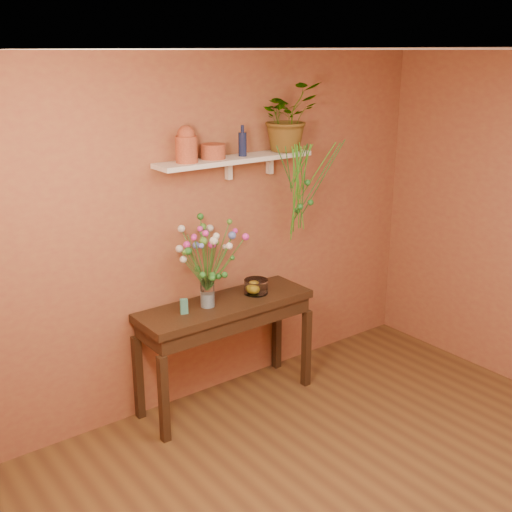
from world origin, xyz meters
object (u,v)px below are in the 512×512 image
object	(u,v)px
blue_bottle	(242,144)
spider_plant	(287,117)
glass_vase	(207,295)
bouquet	(207,247)
sideboard	(226,317)
terracotta_jug	(186,145)
glass_bowl	(256,287)

from	to	relation	value
blue_bottle	spider_plant	xyz separation A→B (m)	(0.44, 0.01, 0.17)
glass_vase	bouquet	bearing A→B (deg)	9.96
spider_plant	sideboard	bearing A→B (deg)	-170.24
blue_bottle	glass_vase	size ratio (longest dim) A/B	1.03
sideboard	glass_vase	distance (m)	0.27
blue_bottle	bouquet	world-z (taller)	blue_bottle
sideboard	bouquet	xyz separation A→B (m)	(-0.15, 0.01, 0.59)
bouquet	glass_vase	bearing A→B (deg)	-170.04
spider_plant	glass_vase	distance (m)	1.52
spider_plant	glass_vase	world-z (taller)	spider_plant
blue_bottle	spider_plant	size ratio (longest dim) A/B	0.43
terracotta_jug	blue_bottle	distance (m)	0.49
glass_bowl	bouquet	bearing A→B (deg)	179.26
glass_bowl	glass_vase	bearing A→B (deg)	179.39
sideboard	glass_vase	bearing A→B (deg)	178.05
sideboard	terracotta_jug	size ratio (longest dim) A/B	5.39
glass_vase	glass_bowl	bearing A→B (deg)	-0.61
glass_vase	bouquet	size ratio (longest dim) A/B	0.39
terracotta_jug	spider_plant	world-z (taller)	spider_plant
terracotta_jug	glass_bowl	xyz separation A→B (m)	(0.53, -0.11, -1.16)
terracotta_jug	glass_vase	bearing A→B (deg)	-55.40
bouquet	glass_bowl	bearing A→B (deg)	-0.74
glass_vase	blue_bottle	bearing A→B (deg)	14.53
spider_plant	blue_bottle	bearing A→B (deg)	-179.10
sideboard	terracotta_jug	distance (m)	1.36
spider_plant	glass_vase	xyz separation A→B (m)	(-0.85, -0.11, -1.25)
spider_plant	bouquet	xyz separation A→B (m)	(-0.84, -0.11, -0.88)
sideboard	glass_bowl	world-z (taller)	glass_bowl
glass_vase	terracotta_jug	bearing A→B (deg)	124.60
sideboard	blue_bottle	size ratio (longest dim) A/B	6.08
blue_bottle	glass_vase	bearing A→B (deg)	-165.47
terracotta_jug	bouquet	world-z (taller)	terracotta_jug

